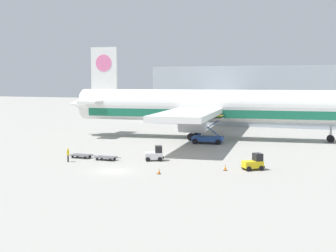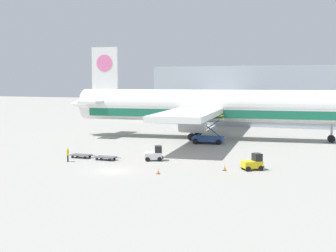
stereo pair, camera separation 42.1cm
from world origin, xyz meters
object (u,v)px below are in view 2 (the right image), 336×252
Objects in this scene: airplane_main at (213,107)px; baggage_tug_mid at (155,154)px; baggage_dolly_second at (106,157)px; ground_crew_near at (68,153)px; scissor_lift_loader at (208,132)px; traffic_cone_near at (158,171)px; baggage_tug_foreground at (253,163)px; traffic_cone_far at (225,167)px; baggage_dolly_lead at (81,155)px.

airplane_main reaches higher than baggage_tug_mid.
ground_crew_near is at bearing -144.06° from baggage_dolly_second.
traffic_cone_near is at bearing -92.47° from scissor_lift_loader.
baggage_dolly_second is at bearing -111.48° from airplane_main.
traffic_cone_near is (3.89, -8.06, -0.56)m from baggage_tug_mid.
traffic_cone_near is (14.20, -3.03, -0.78)m from ground_crew_near.
scissor_lift_loader is at bearing -88.19° from airplane_main.
ground_crew_near is at bearing 151.49° from baggage_tug_foreground.
scissor_lift_loader is at bearing 83.20° from baggage_tug_foreground.
traffic_cone_near is at bearing -143.64° from traffic_cone_far.
baggage_dolly_lead is at bearing -16.38° from ground_crew_near.
baggage_dolly_second is at bearing 144.53° from baggage_tug_foreground.
traffic_cone_near is at bearing -89.42° from baggage_tug_mid.
airplane_main is 88.64× the size of traffic_cone_near.
airplane_main is 15.61× the size of baggage_dolly_second.
scissor_lift_loader is 8.47× the size of traffic_cone_near.
traffic_cone_far is (16.76, -1.20, -0.01)m from baggage_dolly_second.
baggage_tug_foreground is 24.10m from ground_crew_near.
baggage_tug_foreground is at bearing 0.11° from baggage_dolly_second.
traffic_cone_near is 0.84× the size of traffic_cone_far.
scissor_lift_loader reaches higher than ground_crew_near.
traffic_cone_near is at bearing 176.98° from baggage_tug_foreground.
traffic_cone_near is at bearing -119.02° from ground_crew_near.
airplane_main is 34.03m from traffic_cone_near.
airplane_main is 32.66m from ground_crew_near.
traffic_cone_far is (20.79, -1.53, -0.01)m from baggage_dolly_lead.
scissor_lift_loader reaches higher than baggage_tug_foreground.
baggage_tug_foreground is at bearing 33.51° from traffic_cone_near.
baggage_tug_mid reaches higher than ground_crew_near.
baggage_tug_mid is 0.75× the size of baggage_dolly_lead.
baggage_tug_foreground is at bearing 26.83° from traffic_cone_far.
traffic_cone_far is at bearing -78.30° from airplane_main.
baggage_dolly_second is at bearing -117.75° from scissor_lift_loader.
airplane_main reaches higher than baggage_dolly_lead.
airplane_main reaches higher than baggage_tug_foreground.
airplane_main reaches higher than traffic_cone_far.
baggage_dolly_lead is at bearing 174.45° from baggage_dolly_second.
ground_crew_near reaches higher than baggage_dolly_second.
baggage_tug_foreground reaches higher than traffic_cone_far.
baggage_dolly_second is 5.04m from ground_crew_near.
ground_crew_near is at bearing -175.06° from traffic_cone_far.
baggage_dolly_lead is 1.00× the size of baggage_dolly_second.
baggage_tug_foreground is (12.88, -27.03, -4.96)m from airplane_main.
ground_crew_near is 2.38× the size of traffic_cone_far.
baggage_dolly_lead is (-10.34, -1.71, -0.49)m from baggage_tug_mid.
baggage_dolly_lead is at bearing 175.80° from traffic_cone_far.
scissor_lift_loader is 19.28m from baggage_tug_mid.
baggage_dolly_lead is 4.79× the size of traffic_cone_far.
scissor_lift_loader is 7.14× the size of traffic_cone_far.
scissor_lift_loader reaches higher than traffic_cone_near.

